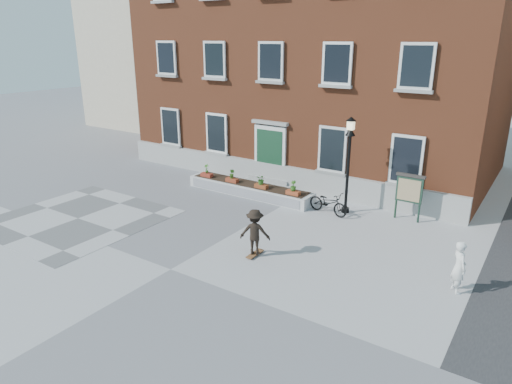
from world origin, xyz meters
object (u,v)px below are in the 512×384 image
Objects in this scene: bystander at (459,267)px; skateboarder at (255,232)px; bicycle at (328,203)px; notice_board at (409,190)px; lamp_post at (349,152)px.

skateboarder is at bearing 65.68° from bystander.
bicycle is 1.12× the size of skateboarder.
notice_board is at bearing -58.48° from bicycle.
lamp_post is 2.44× the size of skateboarder.
bicycle is 0.46× the size of lamp_post.
bicycle is 4.80m from skateboarder.
notice_board is (-2.74, 4.56, 0.49)m from bystander.
bicycle is 1.17× the size of bystander.
notice_board is at bearing 61.25° from skateboarder.
lamp_post reaches higher than notice_board.
lamp_post is (0.53, 0.53, 2.07)m from bicycle.
notice_board is (2.33, 0.56, -1.28)m from lamp_post.
bystander is at bearing 12.32° from skateboarder.
notice_board is at bearing -5.62° from bystander.
bicycle is at bearing 21.58° from bystander.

